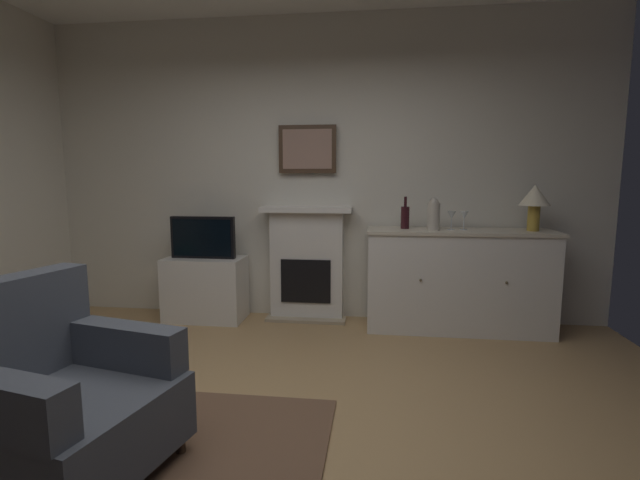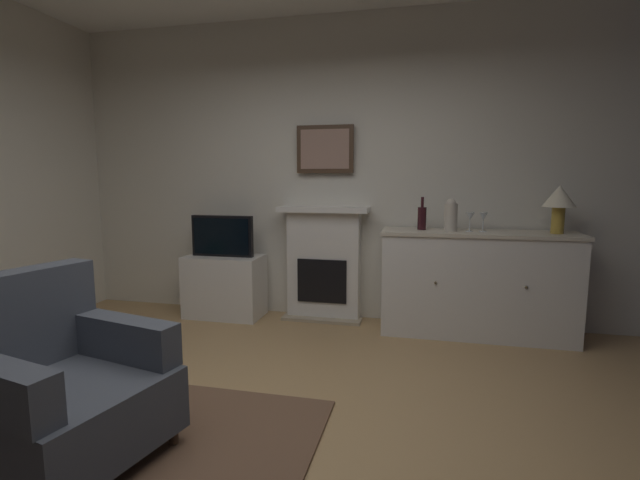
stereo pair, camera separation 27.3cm
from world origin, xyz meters
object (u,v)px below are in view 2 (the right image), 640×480
object	(u,v)px
wine_glass_center	(483,217)
vase_decorative	(451,215)
wine_bottle	(422,218)
armchair	(58,386)
framed_picture	(325,149)
table_lamp	(559,200)
wine_glass_left	(470,217)
tv_cabinet	(225,286)
sideboard_cabinet	(477,284)
fireplace_unit	(324,263)
tv_set	(222,236)

from	to	relation	value
wine_glass_center	vase_decorative	distance (m)	0.28
wine_bottle	armchair	distance (m)	2.97
framed_picture	wine_glass_center	world-z (taller)	framed_picture
table_lamp	wine_glass_left	xyz separation A→B (m)	(-0.69, -0.01, -0.16)
wine_glass_left	tv_cabinet	size ratio (longest dim) A/B	0.22
armchair	table_lamp	bearing A→B (deg)	40.26
framed_picture	wine_glass_left	world-z (taller)	framed_picture
wine_glass_left	vase_decorative	bearing A→B (deg)	-164.66
sideboard_cabinet	wine_bottle	world-z (taller)	wine_bottle
wine_bottle	wine_glass_left	xyz separation A→B (m)	(0.40, -0.04, 0.01)
framed_picture	fireplace_unit	bearing A→B (deg)	-90.00
vase_decorative	armchair	bearing A→B (deg)	-129.85
wine_glass_left	wine_glass_center	size ratio (longest dim) A/B	1.00
wine_glass_center	tv_set	distance (m)	2.42
wine_bottle	vase_decorative	world-z (taller)	wine_bottle
table_lamp	tv_set	size ratio (longest dim) A/B	0.65
wine_glass_left	armchair	size ratio (longest dim) A/B	0.17
table_lamp	tv_cabinet	distance (m)	3.12
fireplace_unit	sideboard_cabinet	bearing A→B (deg)	-7.20
wine_glass_left	tv_cabinet	distance (m)	2.41
wine_bottle	tv_cabinet	distance (m)	2.03
framed_picture	wine_glass_left	distance (m)	1.47
wine_bottle	wine_glass_left	distance (m)	0.40
table_lamp	sideboard_cabinet	bearing A→B (deg)	-180.00
wine_bottle	tv_cabinet	size ratio (longest dim) A/B	0.39
armchair	sideboard_cabinet	bearing A→B (deg)	47.39
framed_picture	wine_glass_left	bearing A→B (deg)	-9.80
wine_glass_center	wine_glass_left	bearing A→B (deg)	-173.05
wine_glass_center	tv_set	size ratio (longest dim) A/B	0.27
sideboard_cabinet	wine_glass_left	bearing A→B (deg)	-175.78
wine_bottle	vase_decorative	distance (m)	0.26
framed_picture	wine_bottle	distance (m)	1.13
framed_picture	tv_cabinet	world-z (taller)	framed_picture
wine_bottle	wine_glass_left	size ratio (longest dim) A/B	1.76
table_lamp	tv_cabinet	world-z (taller)	table_lamp
vase_decorative	tv_cabinet	size ratio (longest dim) A/B	0.38
sideboard_cabinet	wine_glass_center	bearing A→B (deg)	14.16
sideboard_cabinet	armchair	xyz separation A→B (m)	(-2.15, -2.34, -0.08)
wine_glass_center	armchair	xyz separation A→B (m)	(-2.18, -2.35, -0.66)
wine_glass_center	fireplace_unit	bearing A→B (deg)	173.24
wine_glass_left	sideboard_cabinet	bearing A→B (deg)	4.22
vase_decorative	armchair	xyz separation A→B (m)	(-1.91, -2.29, -0.67)
fireplace_unit	wine_glass_center	xyz separation A→B (m)	(1.43, -0.17, 0.49)
framed_picture	vase_decorative	bearing A→B (deg)	-13.19
wine_bottle	wine_glass_center	world-z (taller)	wine_bottle
wine_bottle	tv_cabinet	world-z (taller)	wine_bottle
table_lamp	wine_glass_left	distance (m)	0.71
fireplace_unit	framed_picture	xyz separation A→B (m)	(-0.00, 0.05, 1.10)
wine_bottle	sideboard_cabinet	bearing A→B (deg)	-4.45
fireplace_unit	tv_set	distance (m)	1.03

